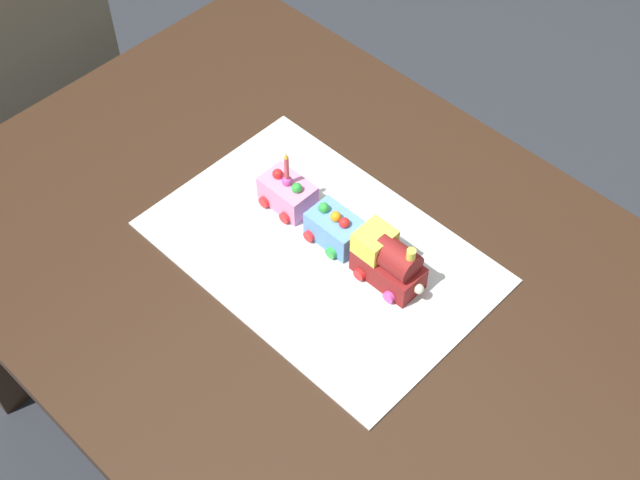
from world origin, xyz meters
name	(u,v)px	position (x,y,z in m)	size (l,w,h in m)	color
ground_plane	(312,445)	(0.00, 0.00, 0.00)	(8.00, 8.00, 0.00)	#2D3038
dining_table	(310,295)	(0.00, 0.00, 0.63)	(1.40, 1.00, 0.74)	#382316
chair	(33,94)	(1.03, -0.03, 0.47)	(0.43, 0.43, 0.86)	gray
cake_board	(320,251)	(0.00, -0.03, 0.74)	(0.60, 0.40, 0.00)	silver
cake_locomotive	(388,261)	(-0.12, -0.07, 0.79)	(0.14, 0.08, 0.12)	maroon
cake_car_flatbed_sky_blue	(334,227)	(0.00, -0.07, 0.77)	(0.10, 0.08, 0.07)	#669EEA
cake_car_hopper_bubblegum	(288,193)	(0.12, -0.07, 0.77)	(0.10, 0.08, 0.07)	pink
birthday_candle	(287,166)	(0.12, -0.07, 0.85)	(0.01, 0.01, 0.06)	#F24C59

